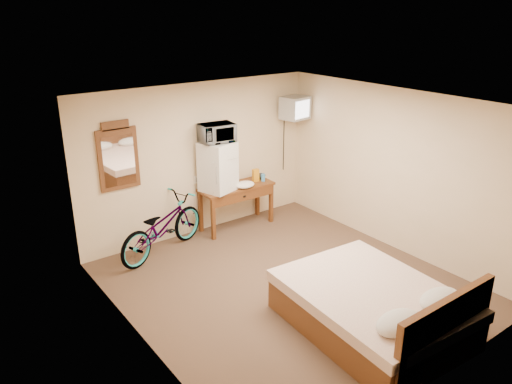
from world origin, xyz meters
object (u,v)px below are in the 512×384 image
wall_mirror (118,157)px  bed (376,309)px  microwave (217,133)px  crt_television (295,108)px  mini_fridge (218,166)px  blue_cup (263,178)px  bicycle (162,226)px  desk (238,193)px

wall_mirror → bed: wall_mirror is taller
microwave → crt_television: (1.61, -0.02, 0.22)m
mini_fridge → bed: (-0.03, -3.42, -0.86)m
blue_cup → wall_mirror: wall_mirror is taller
blue_cup → bicycle: (-1.99, -0.05, -0.37)m
mini_fridge → blue_cup: size_ratio=6.46×
crt_television → bicycle: (-2.73, -0.12, -1.49)m
bicycle → mini_fridge: bearing=-102.9°
desk → blue_cup: size_ratio=10.36×
mini_fridge → blue_cup: 0.93m
wall_mirror → microwave: bearing=-8.3°
wall_mirror → bicycle: size_ratio=0.61×
mini_fridge → bed: mini_fridge is taller
crt_television → wall_mirror: 3.20m
microwave → wall_mirror: size_ratio=0.52×
desk → crt_television: bearing=0.9°
mini_fridge → microwave: microwave is taller
microwave → wall_mirror: bearing=178.5°
crt_television → blue_cup: bearing=-175.0°
wall_mirror → bed: size_ratio=0.47×
microwave → blue_cup: size_ratio=4.26×
blue_cup → wall_mirror: (-2.42, 0.32, 0.73)m
crt_television → bicycle: crt_television is taller
bicycle → bed: (1.10, -3.28, -0.15)m
desk → bed: bed is taller
mini_fridge → bed: size_ratio=0.37×
desk → crt_television: 1.81m
crt_television → bed: (-1.63, -3.39, -1.64)m
bicycle → bed: size_ratio=0.77×
mini_fridge → bed: bearing=-90.5°
desk → wall_mirror: 2.14m
mini_fridge → crt_television: bearing=-0.8°
mini_fridge → crt_television: crt_television is taller
desk → mini_fridge: (-0.35, 0.04, 0.53)m
microwave → desk: bearing=-0.4°
desk → bed: 3.41m
desk → bicycle: (-1.48, -0.09, -0.18)m
mini_fridge → desk: bearing=-7.1°
mini_fridge → bicycle: 1.34m
wall_mirror → bed: 4.15m
mini_fridge → bed: 3.52m
microwave → crt_television: crt_television is taller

